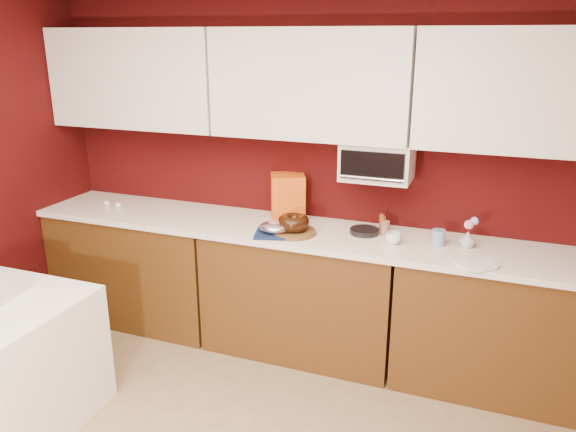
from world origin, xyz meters
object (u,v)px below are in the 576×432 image
at_px(blue_jar, 438,237).
at_px(pandoro_box, 288,196).
at_px(toaster_oven, 377,161).
at_px(bundt_cake, 293,222).
at_px(coffee_mug, 393,237).
at_px(flower_vase, 467,239).
at_px(foil_ham_nest, 274,227).

bearing_deg(blue_jar, pandoro_box, 170.05).
relative_size(toaster_oven, blue_jar, 4.55).
relative_size(bundt_cake, pandoro_box, 0.66).
relative_size(coffee_mug, flower_vase, 0.80).
bearing_deg(toaster_oven, pandoro_box, 175.18).
bearing_deg(toaster_oven, flower_vase, -10.68).
relative_size(bundt_cake, flower_vase, 1.85).
xyz_separation_m(toaster_oven, bundt_cake, (-0.48, -0.27, -0.40)).
xyz_separation_m(coffee_mug, blue_jar, (0.27, 0.08, 0.00)).
relative_size(foil_ham_nest, flower_vase, 1.75).
xyz_separation_m(blue_jar, flower_vase, (0.17, 0.02, 0.01)).
relative_size(bundt_cake, coffee_mug, 2.31).
xyz_separation_m(pandoro_box, blue_jar, (1.08, -0.19, -0.11)).
height_order(foil_ham_nest, pandoro_box, pandoro_box).
relative_size(foil_ham_nest, blue_jar, 2.00).
height_order(bundt_cake, flower_vase, bundt_cake).
distance_m(bundt_cake, pandoro_box, 0.37).
height_order(foil_ham_nest, flower_vase, flower_vase).
bearing_deg(coffee_mug, foil_ham_nest, -171.18).
distance_m(toaster_oven, foil_ham_nest, 0.80).
height_order(bundt_cake, blue_jar, bundt_cake).
bearing_deg(pandoro_box, bundt_cake, -88.30).
bearing_deg(toaster_oven, blue_jar, -17.19).
distance_m(pandoro_box, flower_vase, 1.26).
height_order(toaster_oven, blue_jar, toaster_oven).
bearing_deg(coffee_mug, blue_jar, 16.57).
xyz_separation_m(bundt_cake, blue_jar, (0.92, 0.13, -0.03)).
bearing_deg(bundt_cake, foil_ham_nest, -148.93).
height_order(bundt_cake, coffee_mug, bundt_cake).
bearing_deg(coffee_mug, bundt_cake, -175.45).
bearing_deg(bundt_cake, toaster_oven, 28.96).
distance_m(foil_ham_nest, blue_jar, 1.04).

